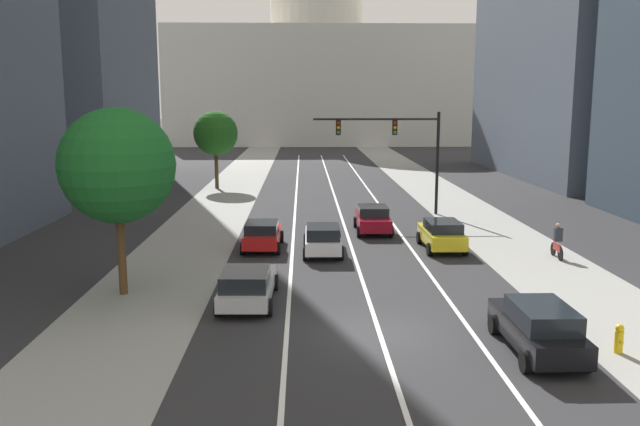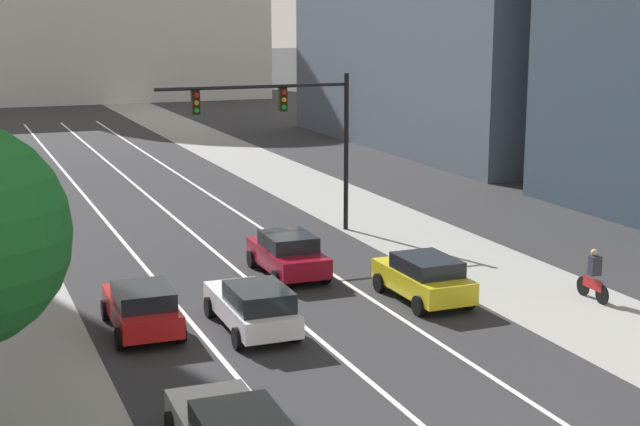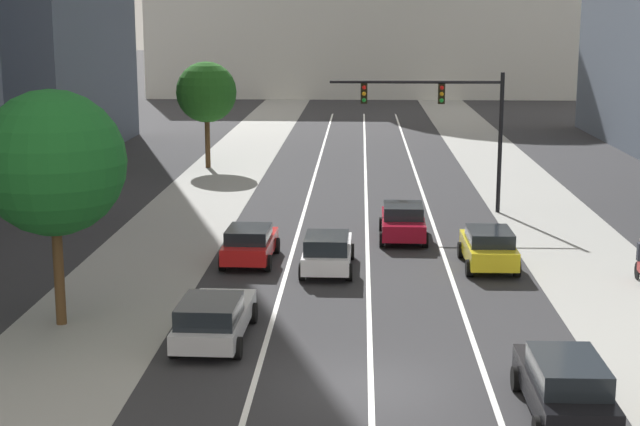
{
  "view_description": "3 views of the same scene",
  "coord_description": "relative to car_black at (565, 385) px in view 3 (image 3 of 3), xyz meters",
  "views": [
    {
      "loc": [
        -2.49,
        -20.56,
        7.58
      ],
      "look_at": [
        -1.71,
        9.64,
        2.37
      ],
      "focal_mm": 37.02,
      "sensor_mm": 36.0,
      "label": 1
    },
    {
      "loc": [
        -9.63,
        -13.89,
        9.17
      ],
      "look_at": [
        0.98,
        12.34,
        3.2
      ],
      "focal_mm": 52.72,
      "sensor_mm": 36.0,
      "label": 2
    },
    {
      "loc": [
        -0.33,
        -23.51,
        9.45
      ],
      "look_at": [
        -1.69,
        8.59,
        2.81
      ],
      "focal_mm": 53.94,
      "sensor_mm": 36.0,
      "label": 3
    }
  ],
  "objects": [
    {
      "name": "car_red",
      "position": [
        -9.16,
        14.34,
        -0.06
      ],
      "size": [
        2.05,
        4.21,
        1.46
      ],
      "rotation": [
        0.0,
        0.0,
        1.54
      ],
      "color": "red",
      "rests_on": "ground"
    },
    {
      "name": "street_tree_near_left",
      "position": [
        -14.17,
        6.5,
        4.25
      ],
      "size": [
        4.44,
        4.44,
        7.31
      ],
      "color": "#51381E",
      "rests_on": "ground"
    },
    {
      "name": "car_white",
      "position": [
        -6.1,
        13.18,
        -0.04
      ],
      "size": [
        1.99,
        4.57,
        1.52
      ],
      "rotation": [
        0.0,
        0.0,
        1.56
      ],
      "color": "silver",
      "rests_on": "ground"
    },
    {
      "name": "sidewalk_right",
      "position": [
        4.03,
        36.77,
        -0.82
      ],
      "size": [
        5.01,
        130.0,
        0.01
      ],
      "primitive_type": "cube",
      "color": "gray",
      "rests_on": "ground"
    },
    {
      "name": "car_black",
      "position": [
        0.0,
        0.0,
        0.0
      ],
      "size": [
        1.93,
        4.59,
        1.59
      ],
      "rotation": [
        0.0,
        0.0,
        1.57
      ],
      "color": "black",
      "rests_on": "ground"
    },
    {
      "name": "sidewalk_left",
      "position": [
        -13.18,
        36.77,
        -0.82
      ],
      "size": [
        5.01,
        130.0,
        0.01
      ],
      "primitive_type": "cube",
      "color": "gray",
      "rests_on": "ground"
    },
    {
      "name": "street_tree_mid_left",
      "position": [
        -14.5,
        37.86,
        3.9
      ],
      "size": [
        3.78,
        3.78,
        6.64
      ],
      "color": "#51381E",
      "rests_on": "ground"
    },
    {
      "name": "car_crimson",
      "position": [
        -3.05,
        18.54,
        -0.03
      ],
      "size": [
        2.07,
        4.31,
        1.54
      ],
      "rotation": [
        0.0,
        0.0,
        1.56
      ],
      "color": "maroon",
      "rests_on": "ground"
    },
    {
      "name": "lane_stripe_left",
      "position": [
        -7.63,
        26.77,
        -0.82
      ],
      "size": [
        0.16,
        90.0,
        0.01
      ],
      "primitive_type": "cube",
      "color": "white",
      "rests_on": "ground"
    },
    {
      "name": "lane_stripe_center",
      "position": [
        -4.58,
        26.77,
        -0.82
      ],
      "size": [
        0.16,
        90.0,
        0.01
      ],
      "primitive_type": "cube",
      "color": "white",
      "rests_on": "ground"
    },
    {
      "name": "traffic_signal_mast",
      "position": [
        -0.78,
        24.5,
        4.08
      ],
      "size": [
        8.32,
        0.39,
        6.78
      ],
      "color": "black",
      "rests_on": "ground"
    },
    {
      "name": "car_yellow",
      "position": [
        0.0,
        13.97,
        -0.02
      ],
      "size": [
        2.0,
        4.12,
        1.52
      ],
      "rotation": [
        0.0,
        0.0,
        1.58
      ],
      "color": "yellow",
      "rests_on": "ground"
    },
    {
      "name": "car_silver",
      "position": [
        -9.16,
        5.03,
        -0.07
      ],
      "size": [
        2.13,
        4.81,
        1.46
      ],
      "rotation": [
        0.0,
        0.0,
        1.55
      ],
      "color": "#B2B5BA",
      "rests_on": "ground"
    },
    {
      "name": "lane_stripe_right",
      "position": [
        -1.53,
        26.77,
        -0.82
      ],
      "size": [
        0.16,
        90.0,
        0.01
      ],
      "primitive_type": "cube",
      "color": "white",
      "rests_on": "ground"
    },
    {
      "name": "ground_plane",
      "position": [
        -4.58,
        41.77,
        -0.83
      ],
      "size": [
        400.0,
        400.0,
        0.0
      ],
      "primitive_type": "plane",
      "color": "#2B2B2D"
    }
  ]
}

